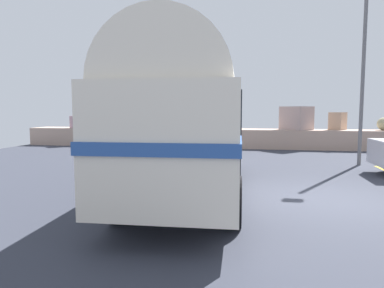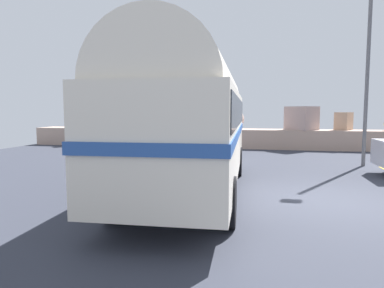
% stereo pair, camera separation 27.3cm
% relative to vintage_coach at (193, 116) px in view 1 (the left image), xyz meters
% --- Properties ---
extents(ground, '(32.00, 26.00, 0.02)m').
position_rel_vintage_coach_xyz_m(ground, '(3.34, -0.14, -2.04)').
color(ground, '#313440').
extents(breakwater, '(31.36, 2.39, 2.41)m').
position_rel_vintage_coach_xyz_m(breakwater, '(3.02, 11.64, -1.32)').
color(breakwater, tan).
rests_on(breakwater, ground).
extents(vintage_coach, '(2.80, 8.68, 3.70)m').
position_rel_vintage_coach_xyz_m(vintage_coach, '(0.00, 0.00, 0.00)').
color(vintage_coach, black).
rests_on(vintage_coach, ground).
extents(lamp_post, '(0.60, 1.05, 6.67)m').
position_rel_vintage_coach_xyz_m(lamp_post, '(5.64, 5.65, 1.70)').
color(lamp_post, '#5B5B60').
rests_on(lamp_post, ground).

